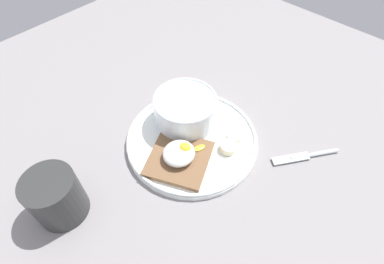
% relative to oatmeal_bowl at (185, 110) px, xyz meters
% --- Properties ---
extents(ground_plane, '(1.20, 1.20, 0.02)m').
position_rel_oatmeal_bowl_xyz_m(ground_plane, '(-0.02, -0.04, -0.05)').
color(ground_plane, gray).
rests_on(ground_plane, ground).
extents(plate, '(0.25, 0.25, 0.02)m').
position_rel_oatmeal_bowl_xyz_m(plate, '(-0.02, -0.04, -0.03)').
color(plate, white).
rests_on(plate, ground_plane).
extents(oatmeal_bowl, '(0.12, 0.12, 0.06)m').
position_rel_oatmeal_bowl_xyz_m(oatmeal_bowl, '(0.00, 0.00, 0.00)').
color(oatmeal_bowl, white).
rests_on(oatmeal_bowl, plate).
extents(toast_slice, '(0.14, 0.14, 0.01)m').
position_rel_oatmeal_bowl_xyz_m(toast_slice, '(-0.08, -0.06, -0.03)').
color(toast_slice, brown).
rests_on(toast_slice, plate).
extents(poached_egg, '(0.08, 0.06, 0.03)m').
position_rel_oatmeal_bowl_xyz_m(poached_egg, '(-0.07, -0.06, -0.01)').
color(poached_egg, white).
rests_on(poached_egg, toast_slice).
extents(banana_slice_front, '(0.04, 0.04, 0.01)m').
position_rel_oatmeal_bowl_xyz_m(banana_slice_front, '(0.03, -0.10, -0.03)').
color(banana_slice_front, beige).
rests_on(banana_slice_front, plate).
extents(banana_slice_left, '(0.04, 0.04, 0.02)m').
position_rel_oatmeal_bowl_xyz_m(banana_slice_left, '(0.00, -0.11, -0.03)').
color(banana_slice_left, '#F6EAB9').
rests_on(banana_slice_left, plate).
extents(coffee_mug, '(0.08, 0.08, 0.09)m').
position_rel_oatmeal_bowl_xyz_m(coffee_mug, '(-0.27, 0.02, 0.00)').
color(coffee_mug, '#2D2E2E').
rests_on(coffee_mug, ground_plane).
extents(knife, '(0.11, 0.08, 0.01)m').
position_rel_oatmeal_bowl_xyz_m(knife, '(0.09, -0.22, -0.04)').
color(knife, silver).
rests_on(knife, ground_plane).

